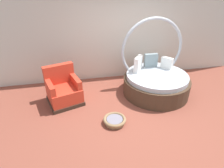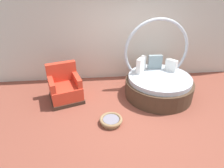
# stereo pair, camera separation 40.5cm
# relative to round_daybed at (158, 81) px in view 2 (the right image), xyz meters

# --- Properties ---
(ground_plane) EXTENTS (8.00, 8.00, 0.02)m
(ground_plane) POSITION_rel_round_daybed_xyz_m (-0.73, -0.85, -0.40)
(ground_plane) COLOR brown
(back_wall) EXTENTS (8.00, 0.12, 3.11)m
(back_wall) POSITION_rel_round_daybed_xyz_m (-0.73, 1.23, 1.16)
(back_wall) COLOR beige
(back_wall) RESTS_ON ground_plane
(round_daybed) EXTENTS (1.79, 1.79, 1.98)m
(round_daybed) POSITION_rel_round_daybed_xyz_m (0.00, 0.00, 0.00)
(round_daybed) COLOR #473323
(round_daybed) RESTS_ON ground_plane
(red_armchair) EXTENTS (1.00, 1.00, 0.94)m
(red_armchair) POSITION_rel_round_daybed_xyz_m (-2.49, 0.01, -0.06)
(red_armchair) COLOR #38281E
(red_armchair) RESTS_ON ground_plane
(pet_basket) EXTENTS (0.51, 0.51, 0.13)m
(pet_basket) POSITION_rel_round_daybed_xyz_m (-1.39, -1.09, -0.32)
(pet_basket) COLOR #8E704C
(pet_basket) RESTS_ON ground_plane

